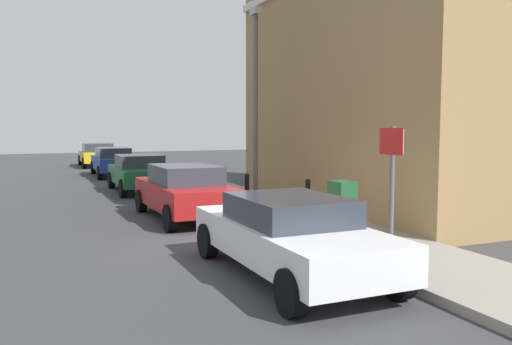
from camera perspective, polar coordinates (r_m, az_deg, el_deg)
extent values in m
plane|color=#38383A|center=(11.26, -0.65, -7.54)|extent=(80.00, 80.00, 0.00)
cube|color=gray|center=(17.48, -2.00, -2.76)|extent=(2.34, 30.00, 0.15)
cube|color=#9E7A4C|center=(17.23, 16.39, 12.98)|extent=(6.79, 10.12, 9.78)
cube|color=silver|center=(8.74, 3.65, -7.18)|extent=(1.84, 4.49, 0.57)
cube|color=#2D333D|center=(8.67, 3.63, -4.02)|extent=(1.60, 2.03, 0.44)
cylinder|color=black|center=(10.00, -5.21, -7.29)|extent=(0.23, 0.64, 0.64)
cylinder|color=black|center=(10.65, 3.53, -6.52)|extent=(0.23, 0.64, 0.64)
cylinder|color=black|center=(6.99, 3.81, -12.75)|extent=(0.23, 0.64, 0.64)
cylinder|color=black|center=(7.89, 15.00, -10.83)|extent=(0.23, 0.64, 0.64)
cube|color=maroon|center=(14.14, -7.72, -2.38)|extent=(1.81, 4.24, 0.63)
cube|color=#2D333D|center=(13.95, -7.59, -0.23)|extent=(1.55, 2.09, 0.49)
cylinder|color=black|center=(15.47, -12.23, -2.98)|extent=(0.23, 0.64, 0.64)
cylinder|color=black|center=(15.89, -6.53, -2.69)|extent=(0.23, 0.64, 0.64)
cylinder|color=black|center=(12.49, -9.21, -4.85)|extent=(0.23, 0.64, 0.64)
cylinder|color=black|center=(13.00, -2.31, -4.40)|extent=(0.23, 0.64, 0.64)
cube|color=#195933|center=(20.21, -12.40, -0.27)|extent=(1.79, 4.07, 0.59)
cube|color=#2D333D|center=(20.13, -12.41, 1.18)|extent=(1.57, 1.78, 0.48)
cylinder|color=black|center=(21.56, -15.27, -0.79)|extent=(0.22, 0.64, 0.64)
cylinder|color=black|center=(21.84, -10.93, -0.63)|extent=(0.22, 0.64, 0.64)
cylinder|color=black|center=(18.65, -14.09, -1.66)|extent=(0.22, 0.64, 0.64)
cylinder|color=black|center=(18.97, -9.10, -1.46)|extent=(0.22, 0.64, 0.64)
cube|color=navy|center=(26.74, -15.12, 0.97)|extent=(1.72, 4.31, 0.61)
cube|color=#2D333D|center=(26.57, -15.10, 2.08)|extent=(1.49, 2.13, 0.48)
cylinder|color=black|center=(28.26, -17.08, 0.51)|extent=(0.23, 0.64, 0.64)
cylinder|color=black|center=(28.44, -13.95, 0.62)|extent=(0.23, 0.64, 0.64)
cylinder|color=black|center=(25.10, -16.41, -0.02)|extent=(0.23, 0.64, 0.64)
cylinder|color=black|center=(25.31, -12.89, 0.10)|extent=(0.23, 0.64, 0.64)
cube|color=gold|center=(33.17, -16.68, 1.68)|extent=(1.89, 4.02, 0.59)
cube|color=#2D333D|center=(32.89, -16.65, 2.58)|extent=(1.65, 1.91, 0.51)
cylinder|color=black|center=(34.55, -18.35, 1.27)|extent=(0.23, 0.64, 0.64)
cylinder|color=black|center=(34.72, -15.47, 1.36)|extent=(0.23, 0.64, 0.64)
cylinder|color=black|center=(31.67, -17.97, 0.96)|extent=(0.23, 0.64, 0.64)
cylinder|color=black|center=(31.85, -14.83, 1.06)|extent=(0.23, 0.64, 0.64)
cube|color=#1E4C28|center=(11.32, 9.21, -3.80)|extent=(0.40, 0.55, 1.15)
cube|color=#333333|center=(11.41, 9.17, -6.46)|extent=(0.46, 0.61, 0.08)
cylinder|color=black|center=(12.82, 5.56, -3.18)|extent=(0.12, 0.12, 0.95)
sphere|color=black|center=(12.75, 5.58, -0.97)|extent=(0.14, 0.14, 0.14)
cylinder|color=black|center=(14.21, -0.96, -2.34)|extent=(0.12, 0.12, 0.95)
sphere|color=black|center=(14.16, -0.97, -0.35)|extent=(0.14, 0.14, 0.14)
cylinder|color=#59595B|center=(9.02, 14.36, -2.46)|extent=(0.08, 0.08, 2.30)
cube|color=white|center=(8.94, 14.39, 3.26)|extent=(0.03, 0.56, 0.40)
cube|color=red|center=(8.93, 14.31, 3.26)|extent=(0.01, 0.60, 0.44)
cylinder|color=#59595B|center=(15.78, -0.05, 6.68)|extent=(0.14, 0.14, 5.50)
cube|color=#A5A599|center=(16.12, -0.05, 16.93)|extent=(0.20, 0.44, 0.20)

